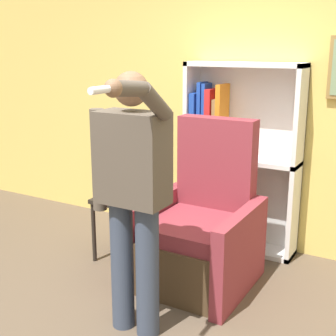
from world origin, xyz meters
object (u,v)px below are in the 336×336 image
at_px(armchair, 200,235).
at_px(person_standing, 132,190).
at_px(table_lamp, 125,168).
at_px(bookcase, 228,161).
at_px(side_table, 126,207).

distance_m(armchair, person_standing, 1.03).
xyz_separation_m(armchair, table_lamp, (-0.75, 0.05, 0.44)).
height_order(bookcase, side_table, bookcase).
height_order(armchair, side_table, armchair).
bearing_deg(bookcase, armchair, -82.68).
bearing_deg(side_table, armchair, -3.55).
height_order(armchair, table_lamp, armchair).
bearing_deg(side_table, bookcase, 48.24).
distance_m(bookcase, armchair, 0.89).
relative_size(armchair, person_standing, 0.76).
bearing_deg(table_lamp, side_table, 0.00).
relative_size(side_table, table_lamp, 1.62).
distance_m(bookcase, table_lamp, 0.97).
distance_m(bookcase, side_table, 1.03).
distance_m(armchair, table_lamp, 0.87).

